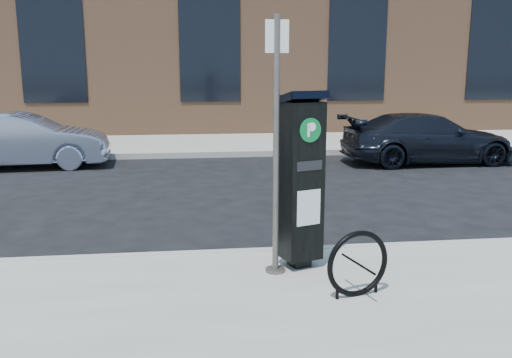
{
  "coord_description": "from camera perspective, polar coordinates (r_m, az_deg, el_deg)",
  "views": [
    {
      "loc": [
        -0.68,
        -6.37,
        2.36
      ],
      "look_at": [
        0.15,
        0.5,
        0.94
      ],
      "focal_mm": 38.0,
      "sensor_mm": 36.0,
      "label": 1
    }
  ],
  "objects": [
    {
      "name": "car_silver",
      "position": [
        14.09,
        -23.38,
        3.72
      ],
      "size": [
        4.07,
        1.69,
        1.31
      ],
      "primitive_type": "imported",
      "rotation": [
        0.0,
        0.0,
        1.65
      ],
      "color": "gray",
      "rests_on": "ground"
    },
    {
      "name": "parking_kiosk",
      "position": [
        5.99,
        4.72,
        0.07
      ],
      "size": [
        0.56,
        0.53,
        1.98
      ],
      "rotation": [
        0.0,
        0.0,
        0.33
      ],
      "color": "black",
      "rests_on": "sidewalk_near"
    },
    {
      "name": "sign_pole",
      "position": [
        5.73,
        2.14,
        3.11
      ],
      "size": [
        0.24,
        0.22,
        2.74
      ],
      "rotation": [
        0.0,
        0.0,
        0.01
      ],
      "color": "#534F49",
      "rests_on": "sidewalk_near"
    },
    {
      "name": "bike_rack",
      "position": [
        5.45,
        10.67,
        -8.79
      ],
      "size": [
        0.67,
        0.22,
        0.67
      ],
      "rotation": [
        0.0,
        0.0,
        0.25
      ],
      "color": "black",
      "rests_on": "sidewalk_near"
    },
    {
      "name": "curb_near",
      "position": [
        6.78,
        -0.73,
        -8.08
      ],
      "size": [
        60.0,
        0.12,
        0.16
      ],
      "primitive_type": "cube",
      "color": "#9E9B93",
      "rests_on": "ground"
    },
    {
      "name": "curb_far",
      "position": [
        14.58,
        -4.13,
        2.59
      ],
      "size": [
        60.0,
        0.12,
        0.16
      ],
      "primitive_type": "cube",
      "color": "#9E9B93",
      "rests_on": "ground"
    },
    {
      "name": "ground",
      "position": [
        6.82,
        -0.75,
        -8.61
      ],
      "size": [
        120.0,
        120.0,
        0.0
      ],
      "primitive_type": "plane",
      "color": "black",
      "rests_on": "ground"
    },
    {
      "name": "car_dark",
      "position": [
        14.27,
        17.6,
        4.1
      ],
      "size": [
        4.35,
        1.86,
        1.25
      ],
      "primitive_type": "imported",
      "rotation": [
        0.0,
        0.0,
        1.6
      ],
      "color": "black",
      "rests_on": "ground"
    },
    {
      "name": "building",
      "position": [
        23.44,
        -5.41,
        15.96
      ],
      "size": [
        28.0,
        10.05,
        8.25
      ],
      "color": "#916142",
      "rests_on": "ground"
    },
    {
      "name": "sidewalk_far",
      "position": [
        20.51,
        -4.96,
        5.19
      ],
      "size": [
        60.0,
        12.0,
        0.15
      ],
      "primitive_type": "cube",
      "color": "gray",
      "rests_on": "ground"
    }
  ]
}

